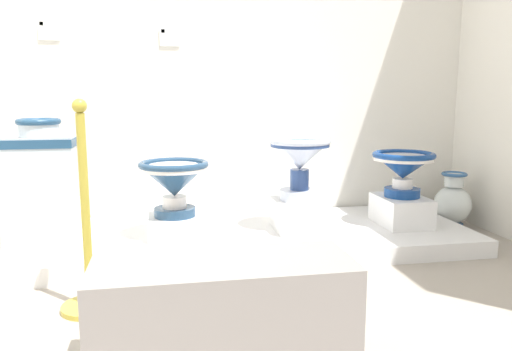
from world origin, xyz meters
name	(u,v)px	position (x,y,z in m)	size (l,w,h in m)	color
ground_plane	(283,342)	(1.84, 0.61, -0.01)	(5.69, 5.22, 0.02)	#A3998C
wall_back	(225,3)	(1.84, 2.45, 1.62)	(3.89, 0.06, 3.24)	white
display_platform	(238,238)	(1.84, 1.88, 0.05)	(3.03, 1.05, 0.11)	white
plinth_block_leftmost	(45,220)	(0.68, 1.85, 0.24)	(0.38, 0.39, 0.26)	white
antique_toilet_leftmost	(41,160)	(0.68, 1.85, 0.60)	(0.40, 0.28, 0.48)	#B1C0CF
plinth_block_squat_floral	(175,226)	(1.44, 1.81, 0.17)	(0.32, 0.31, 0.13)	white
antique_toilet_squat_floral	(174,179)	(1.44, 1.81, 0.47)	(0.43, 0.43, 0.34)	navy
plinth_block_broad_patterned	(299,215)	(2.24, 1.84, 0.20)	(0.32, 0.35, 0.20)	white
antique_toilet_broad_patterned	(300,157)	(2.24, 1.84, 0.58)	(0.39, 0.39, 0.40)	silver
plinth_block_central_ornate	(401,211)	(2.96, 1.83, 0.20)	(0.30, 0.39, 0.19)	white
antique_toilet_central_ornate	(403,166)	(2.96, 1.83, 0.51)	(0.41, 0.41, 0.30)	navy
info_placard_first	(49,30)	(0.65, 2.42, 1.41)	(0.14, 0.01, 0.13)	white
info_placard_second	(169,37)	(1.45, 2.42, 1.38)	(0.14, 0.01, 0.13)	white
decorative_vase_companion	(453,203)	(3.49, 2.07, 0.18)	(0.27, 0.27, 0.41)	#315C92
stanchion_post_near_left	(88,252)	(1.04, 1.06, 0.27)	(0.26, 0.26, 0.96)	gold
museum_bench	(224,315)	(1.59, 0.46, 0.20)	(0.92, 0.36, 0.40)	gray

